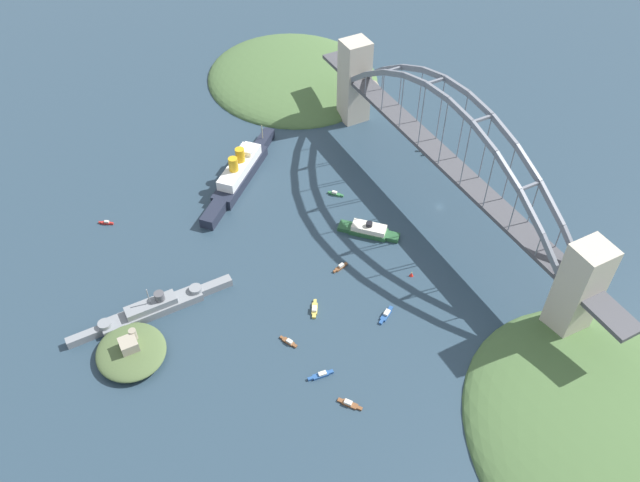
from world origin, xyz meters
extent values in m
plane|color=#283D4C|center=(0.00, 0.00, 0.00)|extent=(1400.00, 1400.00, 0.00)
cube|color=#BCB29E|center=(-102.85, 0.00, 28.60)|extent=(15.65, 17.27, 57.19)
cube|color=#BCB29E|center=(102.85, 0.00, 28.60)|extent=(15.65, 17.27, 57.19)
cube|color=#47474C|center=(0.00, 0.00, 32.79)|extent=(190.05, 13.74, 2.40)
cube|color=#47474C|center=(-122.67, 0.00, 32.79)|extent=(24.00, 13.74, 2.40)
cube|color=#47474C|center=(122.67, 0.00, 32.79)|extent=(24.00, 13.74, 2.40)
cube|color=slate|center=(-89.04, -6.18, 40.38)|extent=(21.73, 1.80, 17.71)
cube|color=slate|center=(-69.26, -6.18, 53.86)|extent=(21.43, 1.80, 14.55)
cube|color=slate|center=(-49.47, -6.18, 63.97)|extent=(21.04, 1.80, 11.37)
cube|color=slate|center=(-29.68, -6.18, 70.71)|extent=(20.58, 1.80, 8.16)
cube|color=slate|center=(-9.89, -6.18, 74.08)|extent=(20.06, 1.80, 4.87)
cube|color=slate|center=(9.89, -6.18, 74.08)|extent=(20.06, 1.80, 4.87)
cube|color=slate|center=(29.68, -6.18, 70.71)|extent=(20.58, 1.80, 8.16)
cube|color=slate|center=(49.47, -6.18, 63.97)|extent=(21.04, 1.80, 11.37)
cube|color=slate|center=(69.26, -6.18, 53.86)|extent=(21.43, 1.80, 14.55)
cube|color=slate|center=(89.04, -6.18, 40.38)|extent=(21.73, 1.80, 17.71)
cube|color=slate|center=(-89.04, 6.18, 40.38)|extent=(21.73, 1.80, 17.71)
cube|color=slate|center=(-69.26, 6.18, 53.86)|extent=(21.43, 1.80, 14.55)
cube|color=slate|center=(-49.47, 6.18, 63.97)|extent=(21.04, 1.80, 11.37)
cube|color=slate|center=(-29.68, 6.18, 70.71)|extent=(20.58, 1.80, 8.16)
cube|color=slate|center=(-9.89, 6.18, 74.08)|extent=(20.06, 1.80, 4.87)
cube|color=slate|center=(9.89, 6.18, 74.08)|extent=(20.06, 1.80, 4.87)
cube|color=slate|center=(29.68, 6.18, 70.71)|extent=(20.58, 1.80, 8.16)
cube|color=slate|center=(49.47, 6.18, 63.97)|extent=(21.04, 1.80, 11.37)
cube|color=slate|center=(69.26, 6.18, 53.86)|extent=(21.43, 1.80, 14.55)
cube|color=slate|center=(89.04, 6.18, 40.38)|extent=(21.73, 1.80, 17.71)
cube|color=slate|center=(-98.94, 0.00, 32.79)|extent=(1.40, 12.37, 1.40)
cube|color=slate|center=(-59.36, 0.00, 59.76)|extent=(1.40, 12.37, 1.40)
cube|color=slate|center=(-19.79, 0.00, 73.24)|extent=(1.40, 12.37, 1.40)
cube|color=slate|center=(19.79, 0.00, 73.24)|extent=(1.40, 12.37, 1.40)
cube|color=slate|center=(59.36, 0.00, 59.76)|extent=(1.40, 12.37, 1.40)
cube|color=slate|center=(98.94, 0.00, 32.79)|extent=(1.40, 12.37, 1.40)
cylinder|color=slate|center=(-79.15, -6.18, 40.98)|extent=(0.56, 0.56, 13.97)
cylinder|color=slate|center=(-79.15, 6.18, 40.98)|extent=(0.56, 0.56, 13.97)
cylinder|color=slate|center=(-59.36, -6.18, 46.87)|extent=(0.56, 0.56, 25.76)
cylinder|color=slate|center=(-59.36, 6.18, 46.87)|extent=(0.56, 0.56, 25.76)
cylinder|color=slate|center=(-39.57, -6.18, 51.09)|extent=(0.56, 0.56, 34.19)
cylinder|color=slate|center=(-39.57, 6.18, 51.09)|extent=(0.56, 0.56, 34.19)
cylinder|color=slate|center=(-19.79, -6.18, 53.62)|extent=(0.56, 0.56, 39.25)
cylinder|color=slate|center=(-19.79, 6.18, 53.62)|extent=(0.56, 0.56, 39.25)
cylinder|color=slate|center=(0.00, -6.18, 54.46)|extent=(0.56, 0.56, 40.93)
cylinder|color=slate|center=(0.00, 6.18, 54.46)|extent=(0.56, 0.56, 40.93)
cylinder|color=slate|center=(19.79, -6.18, 53.62)|extent=(0.56, 0.56, 39.25)
cylinder|color=slate|center=(19.79, 6.18, 53.62)|extent=(0.56, 0.56, 39.25)
cylinder|color=slate|center=(39.57, -6.18, 51.09)|extent=(0.56, 0.56, 34.19)
cylinder|color=slate|center=(39.57, 6.18, 51.09)|extent=(0.56, 0.56, 34.19)
cylinder|color=slate|center=(59.36, -6.18, 46.87)|extent=(0.56, 0.56, 25.76)
cylinder|color=slate|center=(59.36, 6.18, 46.87)|extent=(0.56, 0.56, 25.76)
cylinder|color=slate|center=(79.15, -6.18, 40.98)|extent=(0.56, 0.56, 13.97)
cylinder|color=slate|center=(79.15, 6.18, 40.98)|extent=(0.56, 0.56, 13.97)
ellipsoid|color=#476638|center=(-167.56, 17.80, 0.00)|extent=(161.17, 135.63, 21.49)
ellipsoid|color=#476638|center=(169.00, 13.96, 0.00)|extent=(134.42, 124.81, 20.79)
ellipsoid|color=#756B5B|center=(138.76, -20.36, 0.00)|extent=(47.05, 37.44, 11.43)
cube|color=#1E2333|center=(77.80, 94.13, 3.25)|extent=(47.86, 50.15, 6.49)
cube|color=#1E2333|center=(103.63, 66.35, 3.25)|extent=(17.93, 18.55, 6.49)
cube|color=#1E2333|center=(51.98, 121.91, 3.25)|extent=(18.94, 19.49, 6.49)
cube|color=white|center=(77.80, 94.13, 9.63)|extent=(36.81, 38.46, 6.27)
cube|color=white|center=(85.79, 85.54, 14.36)|extent=(13.24, 13.24, 3.20)
cylinder|color=gold|center=(79.26, 92.57, 17.08)|extent=(5.61, 5.61, 8.65)
cylinder|color=gold|center=(72.72, 99.60, 17.08)|extent=(5.61, 5.61, 8.65)
cylinder|color=tan|center=(102.01, 68.09, 11.49)|extent=(0.50, 0.50, 10.00)
cube|color=gray|center=(0.91, 174.43, 2.21)|extent=(10.04, 51.29, 4.42)
cube|color=gray|center=(0.34, 208.52, 2.21)|extent=(4.42, 17.11, 4.42)
cube|color=gray|center=(1.48, 140.34, 2.21)|extent=(5.24, 17.13, 4.42)
cube|color=gray|center=(0.91, 174.43, 6.24)|extent=(7.77, 25.69, 3.65)
cylinder|color=gray|center=(0.51, 197.87, 5.52)|extent=(6.42, 6.42, 2.20)
cylinder|color=gray|center=(1.30, 150.99, 5.52)|extent=(6.42, 6.42, 2.20)
cylinder|color=gray|center=(0.91, 174.43, 13.06)|extent=(0.60, 0.60, 10.00)
cylinder|color=#4C4C51|center=(1.00, 169.32, 10.26)|extent=(5.05, 5.05, 4.40)
cube|color=#23512D|center=(-0.33, 48.94, 1.29)|extent=(21.30, 21.11, 2.59)
cube|color=#23512D|center=(-10.31, 39.18, 1.29)|extent=(9.42, 9.41, 2.59)
cube|color=#23512D|center=(9.66, 58.70, 1.29)|extent=(10.31, 10.32, 2.59)
cube|color=beige|center=(-0.33, 48.94, 4.20)|extent=(19.11, 18.92, 3.23)
cylinder|color=black|center=(-0.33, 48.94, 7.02)|extent=(3.62, 3.62, 2.40)
ellipsoid|color=#4C6038|center=(-19.25, 190.93, 3.05)|extent=(34.92, 32.90, 6.10)
cube|color=#9E937F|center=(-19.25, 190.93, 8.16)|extent=(8.00, 8.00, 6.55)
cylinder|color=gray|center=(-14.75, 187.43, 8.48)|extent=(3.60, 3.60, 7.20)
cylinder|color=#B7B7B2|center=(48.23, -22.10, 0.45)|extent=(5.06, 3.31, 0.90)
cylinder|color=#B7B7B2|center=(46.44, -25.38, 0.45)|extent=(5.06, 3.31, 0.90)
cylinder|color=black|center=(48.23, -22.10, 1.56)|extent=(0.14, 0.14, 1.31)
cylinder|color=black|center=(46.44, -25.38, 1.56)|extent=(0.14, 0.14, 1.31)
ellipsoid|color=gold|center=(47.34, -23.74, 2.94)|extent=(7.75, 5.13, 1.46)
cylinder|color=black|center=(50.51, -25.47, 2.94)|extent=(1.37, 1.60, 1.39)
cube|color=gold|center=(48.22, -24.22, 3.56)|extent=(5.92, 8.94, 0.20)
cube|color=gold|center=(44.24, -22.05, 3.09)|extent=(2.65, 3.61, 0.12)
cube|color=black|center=(44.24, -22.05, 4.42)|extent=(1.02, 0.63, 1.50)
cube|color=brown|center=(-90.58, 112.58, 0.46)|extent=(7.28, 6.45, 0.92)
cube|color=brown|center=(-94.32, 109.73, 0.46)|extent=(2.78, 2.62, 0.92)
cube|color=brown|center=(-86.83, 115.42, 0.46)|extent=(2.97, 2.86, 0.92)
cube|color=beige|center=(-89.88, 113.11, 1.52)|extent=(4.13, 3.88, 1.20)
cube|color=#2D6B3D|center=(37.35, 49.49, 0.61)|extent=(5.86, 5.49, 1.21)
cube|color=#2D6B3D|center=(34.37, 46.89, 0.61)|extent=(2.25, 2.18, 1.21)
cube|color=#2D6B3D|center=(40.33, 52.09, 0.61)|extent=(2.41, 2.35, 1.21)
cube|color=beige|center=(37.91, 49.98, 1.85)|extent=(3.35, 3.22, 1.28)
cube|color=brown|center=(-16.37, 76.24, 0.60)|extent=(3.57, 6.22, 1.20)
cube|color=brown|center=(-17.33, 80.03, 0.60)|extent=(1.65, 2.19, 1.20)
cube|color=brown|center=(-15.41, 72.45, 0.60)|extent=(1.88, 2.25, 1.20)
cube|color=beige|center=(-16.19, 75.53, 1.86)|extent=(2.42, 3.27, 1.32)
cube|color=#234C8C|center=(-71.22, 117.19, 0.64)|extent=(3.42, 7.78, 1.29)
cube|color=#234C8C|center=(-70.64, 122.18, 0.64)|extent=(1.69, 2.66, 1.29)
cube|color=#234C8C|center=(-71.79, 112.20, 0.64)|extent=(1.98, 2.69, 1.29)
cube|color=beige|center=(-71.33, 116.25, 1.75)|extent=(2.48, 3.98, 0.92)
cube|color=brown|center=(-47.05, 122.01, 0.50)|extent=(6.44, 4.73, 1.00)
cube|color=brown|center=(-43.43, 123.75, 0.50)|extent=(2.37, 2.04, 1.00)
cube|color=brown|center=(-50.66, 120.27, 0.50)|extent=(2.48, 2.27, 1.00)
cube|color=beige|center=(-47.72, 121.68, 1.52)|extent=(3.53, 3.00, 1.05)
cube|color=gold|center=(-35.00, 101.46, 0.61)|extent=(7.55, 6.07, 1.23)
cube|color=gold|center=(-30.94, 99.06, 0.61)|extent=(2.83, 2.56, 1.23)
cube|color=gold|center=(-39.06, 103.85, 0.61)|extent=(2.99, 2.83, 1.23)
cube|color=beige|center=(-35.76, 101.91, 1.88)|extent=(4.21, 3.78, 1.30)
cube|color=#234C8C|center=(-55.28, 71.72, 0.59)|extent=(6.39, 7.98, 1.18)
cube|color=#234C8C|center=(-57.87, 76.03, 0.59)|extent=(2.68, 2.99, 1.18)
cube|color=#234C8C|center=(-52.70, 67.40, 0.59)|extent=(2.95, 3.15, 1.18)
cube|color=beige|center=(-54.80, 70.91, 1.73)|extent=(3.95, 4.44, 1.10)
cube|color=#B2231E|center=(76.84, 178.36, 0.62)|extent=(4.25, 5.18, 1.23)
cube|color=#B2231E|center=(78.79, 181.21, 0.62)|extent=(1.70, 1.92, 1.23)
cube|color=#B2231E|center=(74.89, 175.50, 0.62)|extent=(1.85, 2.02, 1.23)
cube|color=beige|center=(76.47, 177.82, 1.77)|extent=(2.52, 2.86, 1.07)
cone|color=red|center=(-38.62, 45.41, 1.10)|extent=(2.20, 2.20, 2.20)
sphere|color=#F2E566|center=(-38.62, 45.41, 2.50)|extent=(0.50, 0.50, 0.50)
camera|label=1|loc=(-218.47, 195.20, 255.98)|focal=36.30mm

